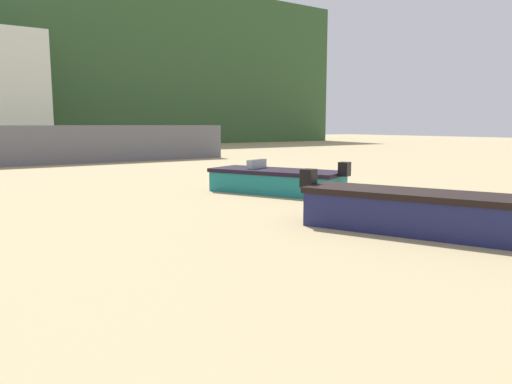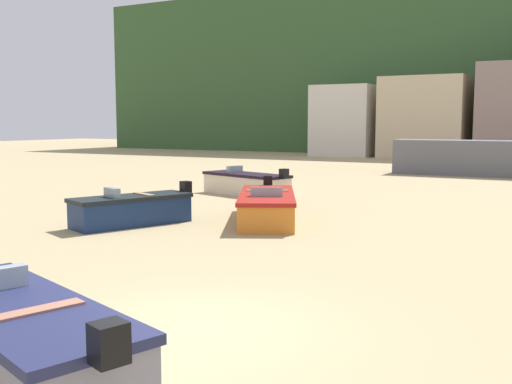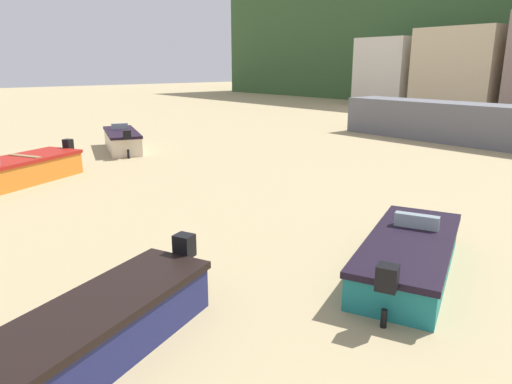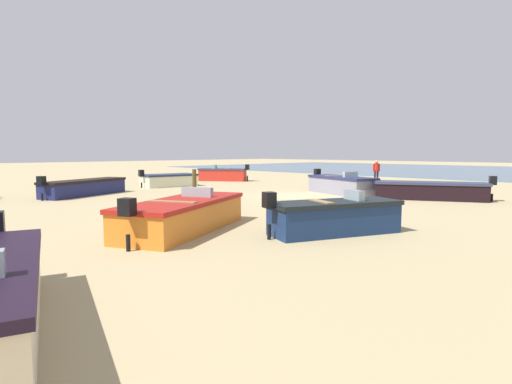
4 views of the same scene
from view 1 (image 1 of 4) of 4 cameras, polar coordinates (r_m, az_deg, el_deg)
name	(u,v)px [view 1 (image 1 of 4)]	position (r m, az deg, el deg)	size (l,w,h in m)	color
harbor_pier	(42,145)	(28.59, -23.85, 5.12)	(20.92, 2.40, 2.06)	slate
townhouse_far_right	(5,91)	(45.39, -27.47, 10.47)	(6.08, 5.68, 9.62)	silver
boat_navy_4	(427,213)	(9.89, 19.52, -2.31)	(3.05, 5.05, 1.13)	navy
boat_teal_8	(277,181)	(14.95, 2.45, 1.32)	(3.07, 4.44, 1.05)	#1A7678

